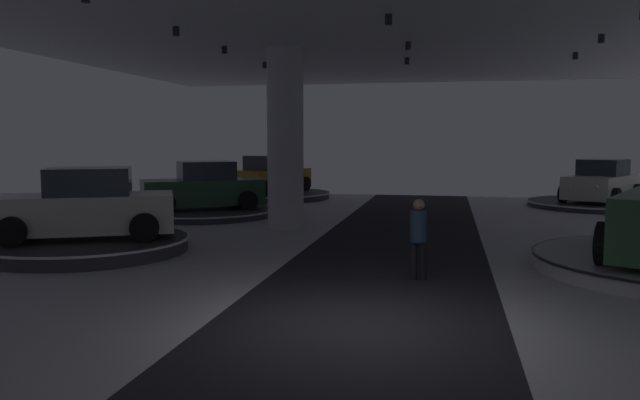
{
  "coord_description": "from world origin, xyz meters",
  "views": [
    {
      "loc": [
        1.27,
        -8.85,
        2.72
      ],
      "look_at": [
        -1.49,
        4.53,
        1.4
      ],
      "focal_mm": 34.9,
      "sensor_mm": 36.0,
      "label": 1
    }
  ],
  "objects_px": {
    "display_car_far_left": "(203,188)",
    "visitor_walking_near": "(418,234)",
    "column_left": "(285,139)",
    "display_platform_deep_left": "(271,195)",
    "display_platform_far_left": "(203,212)",
    "display_car_deep_left": "(270,176)",
    "display_platform_deep_right": "(600,204)",
    "display_car_mid_left": "(85,207)",
    "display_platform_mid_left": "(85,244)",
    "display_car_deep_right": "(602,183)"
  },
  "relations": [
    {
      "from": "display_platform_mid_left",
      "to": "display_platform_far_left",
      "type": "xyz_separation_m",
      "value": [
        -0.02,
        7.49,
        -0.05
      ]
    },
    {
      "from": "display_platform_far_left",
      "to": "visitor_walking_near",
      "type": "height_order",
      "value": "visitor_walking_near"
    },
    {
      "from": "display_platform_deep_right",
      "to": "display_platform_far_left",
      "type": "height_order",
      "value": "display_platform_far_left"
    },
    {
      "from": "display_platform_deep_right",
      "to": "display_car_mid_left",
      "type": "relative_size",
      "value": 1.26
    },
    {
      "from": "column_left",
      "to": "visitor_walking_near",
      "type": "height_order",
      "value": "column_left"
    },
    {
      "from": "display_platform_deep_left",
      "to": "visitor_walking_near",
      "type": "bearing_deg",
      "value": -64.5
    },
    {
      "from": "display_platform_far_left",
      "to": "display_platform_deep_left",
      "type": "height_order",
      "value": "display_platform_deep_left"
    },
    {
      "from": "display_platform_far_left",
      "to": "visitor_walking_near",
      "type": "relative_size",
      "value": 3.29
    },
    {
      "from": "display_car_deep_right",
      "to": "display_platform_mid_left",
      "type": "xyz_separation_m",
      "value": [
        -14.76,
        -13.49,
        -0.81
      ]
    },
    {
      "from": "display_car_deep_left",
      "to": "visitor_walking_near",
      "type": "relative_size",
      "value": 2.87
    },
    {
      "from": "display_car_far_left",
      "to": "display_platform_deep_left",
      "type": "height_order",
      "value": "display_car_far_left"
    },
    {
      "from": "display_car_far_left",
      "to": "visitor_walking_near",
      "type": "xyz_separation_m",
      "value": [
        8.08,
        -8.92,
        -0.11
      ]
    },
    {
      "from": "column_left",
      "to": "display_car_deep_right",
      "type": "relative_size",
      "value": 1.21
    },
    {
      "from": "visitor_walking_near",
      "to": "display_platform_deep_right",
      "type": "bearing_deg",
      "value": 65.9
    },
    {
      "from": "column_left",
      "to": "display_car_deep_left",
      "type": "xyz_separation_m",
      "value": [
        -3.2,
        9.34,
        -1.69
      ]
    },
    {
      "from": "display_platform_mid_left",
      "to": "display_car_far_left",
      "type": "height_order",
      "value": "display_car_far_left"
    },
    {
      "from": "column_left",
      "to": "display_car_deep_right",
      "type": "height_order",
      "value": "column_left"
    },
    {
      "from": "display_platform_far_left",
      "to": "display_car_deep_left",
      "type": "distance_m",
      "value": 7.03
    },
    {
      "from": "display_platform_far_left",
      "to": "display_platform_deep_left",
      "type": "bearing_deg",
      "value": 85.66
    },
    {
      "from": "display_platform_far_left",
      "to": "display_car_far_left",
      "type": "height_order",
      "value": "display_car_far_left"
    },
    {
      "from": "display_platform_deep_left",
      "to": "column_left",
      "type": "bearing_deg",
      "value": -71.18
    },
    {
      "from": "display_car_deep_right",
      "to": "display_car_mid_left",
      "type": "bearing_deg",
      "value": -137.53
    },
    {
      "from": "display_platform_deep_right",
      "to": "display_car_mid_left",
      "type": "height_order",
      "value": "display_car_mid_left"
    },
    {
      "from": "column_left",
      "to": "display_platform_far_left",
      "type": "relative_size",
      "value": 1.05
    },
    {
      "from": "display_car_deep_left",
      "to": "visitor_walking_near",
      "type": "height_order",
      "value": "display_car_deep_left"
    },
    {
      "from": "display_car_mid_left",
      "to": "display_platform_deep_left",
      "type": "xyz_separation_m",
      "value": [
        0.48,
        14.46,
        -0.95
      ]
    },
    {
      "from": "display_car_deep_left",
      "to": "display_platform_far_left",
      "type": "bearing_deg",
      "value": -94.27
    },
    {
      "from": "display_platform_deep_right",
      "to": "display_platform_mid_left",
      "type": "xyz_separation_m",
      "value": [
        -14.74,
        -13.47,
        0.06
      ]
    },
    {
      "from": "column_left",
      "to": "display_platform_deep_left",
      "type": "xyz_separation_m",
      "value": [
        -3.19,
        9.37,
        -2.59
      ]
    },
    {
      "from": "display_car_deep_left",
      "to": "visitor_walking_near",
      "type": "bearing_deg",
      "value": -64.43
    },
    {
      "from": "display_platform_mid_left",
      "to": "visitor_walking_near",
      "type": "bearing_deg",
      "value": -9.91
    },
    {
      "from": "display_car_mid_left",
      "to": "display_car_far_left",
      "type": "height_order",
      "value": "display_car_mid_left"
    },
    {
      "from": "display_car_deep_right",
      "to": "display_platform_deep_left",
      "type": "distance_m",
      "value": 14.31
    },
    {
      "from": "display_car_deep_left",
      "to": "display_platform_mid_left",
      "type": "bearing_deg",
      "value": -91.97
    },
    {
      "from": "display_platform_deep_right",
      "to": "display_platform_deep_left",
      "type": "xyz_separation_m",
      "value": [
        -14.23,
        1.01,
        0.03
      ]
    },
    {
      "from": "column_left",
      "to": "display_car_mid_left",
      "type": "relative_size",
      "value": 1.2
    },
    {
      "from": "column_left",
      "to": "display_platform_deep_left",
      "type": "height_order",
      "value": "column_left"
    },
    {
      "from": "column_left",
      "to": "display_platform_mid_left",
      "type": "relative_size",
      "value": 1.1
    },
    {
      "from": "display_car_deep_right",
      "to": "display_car_far_left",
      "type": "height_order",
      "value": "display_car_far_left"
    },
    {
      "from": "display_car_deep_right",
      "to": "visitor_walking_near",
      "type": "height_order",
      "value": "display_car_deep_right"
    },
    {
      "from": "display_car_mid_left",
      "to": "visitor_walking_near",
      "type": "xyz_separation_m",
      "value": [
        8.06,
        -1.43,
        -0.21
      ]
    },
    {
      "from": "display_car_mid_left",
      "to": "display_platform_far_left",
      "type": "xyz_separation_m",
      "value": [
        -0.05,
        7.48,
        -0.97
      ]
    },
    {
      "from": "display_car_mid_left",
      "to": "display_platform_deep_left",
      "type": "distance_m",
      "value": 14.5
    },
    {
      "from": "display_platform_deep_right",
      "to": "visitor_walking_near",
      "type": "relative_size",
      "value": 3.63
    },
    {
      "from": "display_car_far_left",
      "to": "visitor_walking_near",
      "type": "distance_m",
      "value": 12.04
    },
    {
      "from": "display_car_far_left",
      "to": "display_platform_mid_left",
      "type": "bearing_deg",
      "value": -90.03
    },
    {
      "from": "display_car_deep_right",
      "to": "display_platform_mid_left",
      "type": "distance_m",
      "value": 20.01
    },
    {
      "from": "display_car_far_left",
      "to": "display_platform_deep_left",
      "type": "bearing_deg",
      "value": 85.86
    },
    {
      "from": "column_left",
      "to": "display_platform_far_left",
      "type": "height_order",
      "value": "column_left"
    },
    {
      "from": "display_platform_far_left",
      "to": "column_left",
      "type": "bearing_deg",
      "value": -32.68
    }
  ]
}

